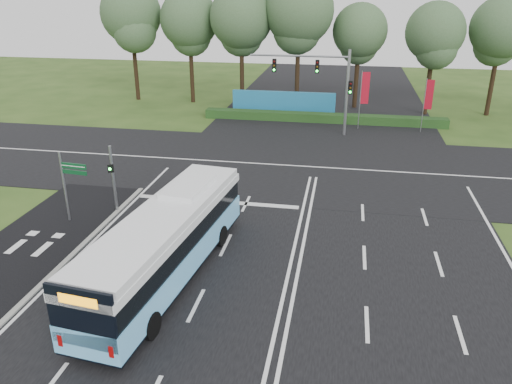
% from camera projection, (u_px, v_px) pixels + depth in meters
% --- Properties ---
extents(ground, '(120.00, 120.00, 0.00)m').
position_uv_depth(ground, '(293.00, 252.00, 23.64)').
color(ground, '#2C4818').
rests_on(ground, ground).
extents(road_main, '(20.00, 120.00, 0.04)m').
position_uv_depth(road_main, '(293.00, 251.00, 23.63)').
color(road_main, black).
rests_on(road_main, ground).
extents(road_cross, '(120.00, 14.00, 0.05)m').
position_uv_depth(road_cross, '(313.00, 167.00, 34.53)').
color(road_cross, black).
rests_on(road_cross, ground).
extents(bike_path, '(5.00, 18.00, 0.06)m').
position_uv_depth(bike_path, '(16.00, 259.00, 22.96)').
color(bike_path, black).
rests_on(bike_path, ground).
extents(kerb_strip, '(0.25, 18.00, 0.12)m').
position_uv_depth(kerb_strip, '(64.00, 263.00, 22.56)').
color(kerb_strip, gray).
rests_on(kerb_strip, ground).
extents(city_bus, '(3.77, 12.09, 3.41)m').
position_uv_depth(city_bus, '(166.00, 243.00, 20.87)').
color(city_bus, '#6EC6FF').
rests_on(city_bus, ground).
extents(pedestrian_signal, '(0.36, 0.43, 3.82)m').
position_uv_depth(pedestrian_signal, '(113.00, 177.00, 27.01)').
color(pedestrian_signal, gray).
rests_on(pedestrian_signal, ground).
extents(street_sign, '(1.51, 0.24, 3.87)m').
position_uv_depth(street_sign, '(69.00, 179.00, 25.70)').
color(street_sign, gray).
rests_on(street_sign, ground).
extents(banner_flag_mid, '(0.73, 0.20, 5.03)m').
position_uv_depth(banner_flag_mid, '(364.00, 92.00, 42.48)').
color(banner_flag_mid, gray).
rests_on(banner_flag_mid, ground).
extents(banner_flag_right, '(0.67, 0.19, 4.59)m').
position_uv_depth(banner_flag_right, '(428.00, 98.00, 41.50)').
color(banner_flag_right, gray).
rests_on(banner_flag_right, ground).
extents(traffic_light_gantry, '(8.41, 0.28, 7.00)m').
position_uv_depth(traffic_light_gantry, '(325.00, 79.00, 40.43)').
color(traffic_light_gantry, gray).
rests_on(traffic_light_gantry, ground).
extents(hedge, '(22.00, 1.20, 0.80)m').
position_uv_depth(hedge, '(323.00, 118.00, 45.74)').
color(hedge, '#193B15').
rests_on(hedge, ground).
extents(blue_hoarding, '(10.00, 0.30, 2.20)m').
position_uv_depth(blue_hoarding, '(283.00, 103.00, 48.40)').
color(blue_hoarding, teal).
rests_on(blue_hoarding, ground).
extents(eucalyptus_row, '(47.94, 7.61, 12.74)m').
position_uv_depth(eucalyptus_row, '(314.00, 21.00, 47.94)').
color(eucalyptus_row, black).
rests_on(eucalyptus_row, ground).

